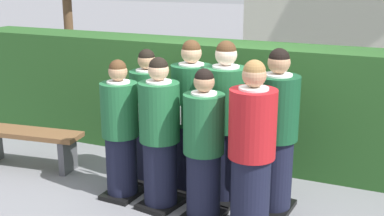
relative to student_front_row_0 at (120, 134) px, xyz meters
The scene contains 11 objects.
ground_plane 1.05m from the student_front_row_0, ahead, with size 60.00×60.00×0.00m, color slate.
student_front_row_0 is the anchor object (origin of this frame).
student_front_row_1 0.50m from the student_front_row_0, ahead, with size 0.44×0.54×1.59m.
student_front_row_2 1.02m from the student_front_row_0, ahead, with size 0.41×0.48×1.53m.
student_in_red_blazer 1.53m from the student_front_row_0, ahead, with size 0.44×0.52×1.66m.
student_rear_row_0 0.52m from the student_front_row_0, 83.95° to the left, with size 0.44×0.51×1.57m.
student_rear_row_1 0.79m from the student_front_row_0, 37.61° to the left, with size 0.44×0.52×1.70m.
student_rear_row_2 1.12m from the student_front_row_0, 20.66° to the left, with size 0.47×0.55×1.73m.
student_rear_row_3 1.64m from the student_front_row_0, 12.52° to the left, with size 0.44×0.54×1.70m.
hedge 1.77m from the student_front_row_0, 64.55° to the left, with size 8.16×0.70×1.52m.
wooden_bench 1.58m from the student_front_row_0, behind, with size 1.43×0.54×0.48m.
Camera 1 is at (1.99, -4.19, 2.42)m, focal length 46.38 mm.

